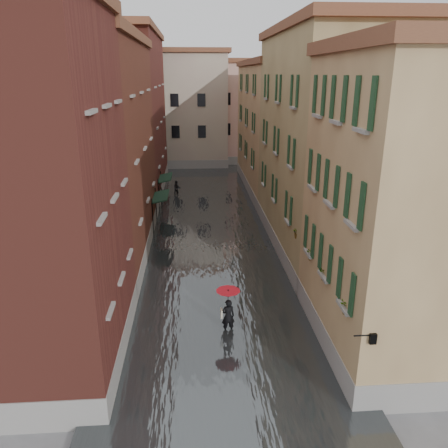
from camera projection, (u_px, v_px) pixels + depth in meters
name	position (u px, v px, depth m)	size (l,w,h in m)	color
ground	(221.00, 323.00, 19.94)	(120.00, 120.00, 0.00)	#58595B
floodwater	(209.00, 227.00, 32.16)	(10.00, 60.00, 0.20)	#3C4143
building_left_near	(27.00, 202.00, 15.46)	(6.00, 8.00, 13.00)	brown
building_left_mid	(93.00, 154.00, 25.91)	(6.00, 14.00, 12.50)	#56271B
building_left_far	(127.00, 118.00, 39.81)	(6.00, 16.00, 14.00)	brown
building_right_near	(407.00, 213.00, 16.65)	(6.00, 8.00, 11.50)	#96754D
building_right_mid	(325.00, 148.00, 26.78)	(6.00, 14.00, 13.00)	tan
building_right_far	(278.00, 130.00, 41.16)	(6.00, 16.00, 11.50)	#96754D
building_end_cream	(176.00, 111.00, 53.44)	(12.00, 9.00, 13.00)	#B7AF91
building_end_pink	(247.00, 113.00, 56.10)	(10.00, 9.00, 12.00)	#C9958D
awning_near	(160.00, 197.00, 31.04)	(1.09, 3.05, 2.80)	black
awning_far	(165.00, 179.00, 36.57)	(1.09, 3.09, 2.80)	black
wall_lantern	(372.00, 338.00, 13.59)	(0.71, 0.22, 0.35)	black
window_planters	(319.00, 256.00, 18.39)	(0.59, 8.21, 0.84)	brown
pedestrian_main	(228.00, 306.00, 18.79)	(1.05, 1.05, 2.06)	black
pedestrian_far	(177.00, 189.00, 40.33)	(0.71, 0.55, 1.45)	black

